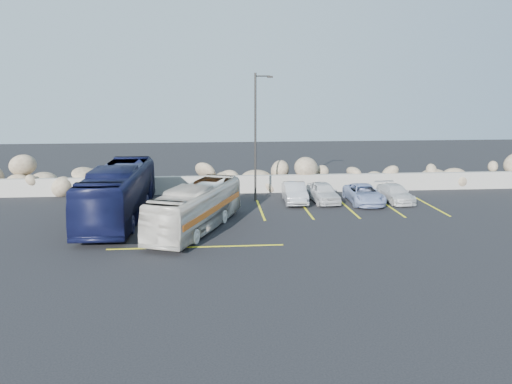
{
  "coord_description": "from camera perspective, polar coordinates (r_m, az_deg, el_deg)",
  "views": [
    {
      "loc": [
        -0.14,
        -21.61,
        7.1
      ],
      "look_at": [
        2.07,
        4.0,
        1.71
      ],
      "focal_mm": 35.0,
      "sensor_mm": 36.0,
      "label": 1
    }
  ],
  "objects": [
    {
      "name": "lamppost",
      "position": [
        31.35,
        0.03,
        6.7
      ],
      "size": [
        1.14,
        0.18,
        8.0
      ],
      "color": "#2B2927",
      "rests_on": "ground"
    },
    {
      "name": "riprap_pile",
      "position": [
        35.29,
        -4.64,
        2.33
      ],
      "size": [
        54.0,
        2.8,
        2.6
      ],
      "primitive_type": null,
      "color": "#856F57",
      "rests_on": "ground"
    },
    {
      "name": "parking_lines",
      "position": [
        28.49,
        4.9,
        -2.63
      ],
      "size": [
        18.16,
        9.36,
        0.01
      ],
      "color": "yellow",
      "rests_on": "ground"
    },
    {
      "name": "car_c",
      "position": [
        32.87,
        15.61,
        -0.14
      ],
      "size": [
        1.79,
        3.78,
        1.06
      ],
      "primitive_type": "imported",
      "rotation": [
        0.0,
        0.0,
        0.08
      ],
      "color": "silver",
      "rests_on": "ground"
    },
    {
      "name": "ground",
      "position": [
        22.75,
        -4.36,
        -6.39
      ],
      "size": [
        90.0,
        90.0,
        0.0
      ],
      "primitive_type": "plane",
      "color": "black",
      "rests_on": "ground"
    },
    {
      "name": "vintage_bus",
      "position": [
        25.37,
        -6.84,
        -1.79
      ],
      "size": [
        4.86,
        8.5,
        2.33
      ],
      "primitive_type": "imported",
      "rotation": [
        0.0,
        0.0,
        -0.37
      ],
      "color": "beige",
      "rests_on": "ground"
    },
    {
      "name": "car_d",
      "position": [
        31.91,
        12.24,
        -0.23
      ],
      "size": [
        2.03,
        4.23,
        1.16
      ],
      "primitive_type": "imported",
      "rotation": [
        0.0,
        0.0,
        -0.02
      ],
      "color": "#8B9BC6",
      "rests_on": "ground"
    },
    {
      "name": "tour_coach",
      "position": [
        28.17,
        -15.42,
        -0.09
      ],
      "size": [
        2.69,
        10.73,
        2.98
      ],
      "primitive_type": "imported",
      "rotation": [
        0.0,
        0.0,
        -0.02
      ],
      "color": "black",
      "rests_on": "ground"
    },
    {
      "name": "seawall",
      "position": [
        34.23,
        -4.6,
        0.85
      ],
      "size": [
        60.0,
        0.4,
        1.2
      ],
      "primitive_type": "cube",
      "color": "gray",
      "rests_on": "ground"
    },
    {
      "name": "car_b",
      "position": [
        31.48,
        4.44,
        -0.08
      ],
      "size": [
        1.46,
        3.83,
        1.25
      ],
      "primitive_type": "imported",
      "rotation": [
        0.0,
        0.0,
        -0.04
      ],
      "color": "#ABABAF",
      "rests_on": "ground"
    },
    {
      "name": "car_a",
      "position": [
        31.79,
        7.66,
        -0.02
      ],
      "size": [
        1.8,
        3.81,
        1.26
      ],
      "primitive_type": "imported",
      "rotation": [
        0.0,
        0.0,
        0.08
      ],
      "color": "silver",
      "rests_on": "ground"
    }
  ]
}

